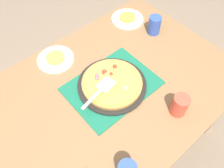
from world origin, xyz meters
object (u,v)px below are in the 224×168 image
Objects in this scene: cup_near at (180,105)px; pizza at (112,82)px; pizza_pan at (112,85)px; cup_corner at (154,25)px; plate_near_left at (56,59)px; pizza_server at (100,91)px; served_slice_right at (128,17)px; plate_far_right at (127,19)px; served_slice_left at (55,58)px.

pizza is at bearing -66.61° from cup_near.
cup_near is at bearing 113.52° from pizza_pan.
cup_corner is at bearing -163.23° from pizza.
pizza_server is (-0.03, 0.39, 0.07)m from plate_near_left.
served_slice_right is 0.47× the size of pizza_server.
pizza_pan is 3.17× the size of cup_corner.
pizza is (-0.00, -0.00, 0.02)m from pizza_pan.
pizza_server reaches higher than plate_far_right.
pizza_pan is 0.39m from served_slice_left.
plate_far_right is 0.01m from served_slice_right.
plate_far_right is 0.58m from served_slice_left.
served_slice_left reaches higher than pizza_pan.
cup_near reaches higher than served_slice_right.
served_slice_left reaches higher than plate_near_left.
plate_near_left is 0.58m from plate_far_right.
plate_near_left is 0.94× the size of pizza_server.
served_slice_left is (0.00, 0.00, 0.01)m from plate_near_left.
served_slice_left is 0.39m from pizza_server.
pizza is at bearing 109.09° from plate_near_left.
plate_near_left is at bearing -1.14° from served_slice_right.
plate_far_right is 1.83× the size of cup_near.
pizza_pan is 1.15× the size of pizza.
served_slice_left is at bearing -70.91° from pizza.
pizza_server is (0.55, 0.38, 0.07)m from plate_far_right.
cup_near is (0.31, 0.70, 0.04)m from served_slice_right.
plate_near_left is (0.13, -0.37, -0.03)m from pizza.
cup_near reaches higher than pizza_pan.
served_slice_left is at bearing 0.00° from plate_near_left.
pizza reaches higher than served_slice_left.
plate_far_right is at bearing -141.93° from pizza.
cup_near is at bearing 66.05° from served_slice_right.
plate_near_left is 0.76m from cup_near.
pizza_server is at bearing 94.59° from plate_near_left.
cup_near reaches higher than pizza.
cup_near is 1.00× the size of cup_corner.
pizza_server is at bearing 94.59° from served_slice_left.
pizza_server is (0.10, 0.02, 0.06)m from pizza_pan.
plate_near_left is 0.58m from served_slice_right.
pizza_pan reaches higher than plate_far_right.
cup_corner is at bearing 100.33° from plate_far_right.
cup_corner is at bearing 160.52° from served_slice_left.
plate_far_right is at bearing 0.00° from served_slice_right.
plate_near_left is 0.66m from cup_corner.
plate_far_right is at bearing -79.67° from cup_corner.
pizza is 3.00× the size of served_slice_left.
cup_near reaches higher than served_slice_left.
pizza_server is at bearing 34.32° from plate_far_right.
pizza reaches higher than served_slice_right.
pizza_server reaches higher than served_slice_right.
served_slice_left is 0.47× the size of pizza_server.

